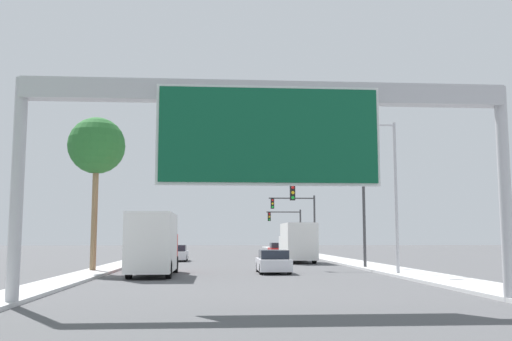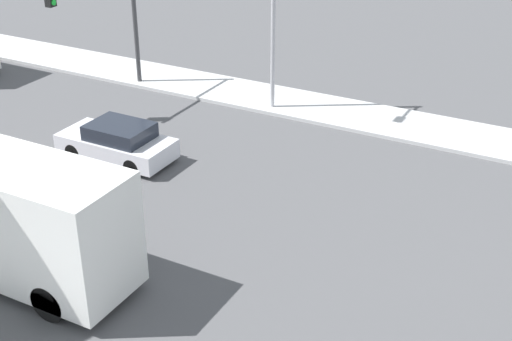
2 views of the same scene
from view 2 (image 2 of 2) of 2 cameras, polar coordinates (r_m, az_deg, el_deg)
car_mid_left at (r=26.07m, az=-11.03°, el=2.22°), size 1.88×4.22×1.40m
truck_box_primary at (r=19.83m, az=-19.09°, el=-3.66°), size 2.36×7.69×3.49m
traffic_light_near_intersection at (r=31.00m, az=-11.89°, el=13.08°), size 5.52×0.32×6.09m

